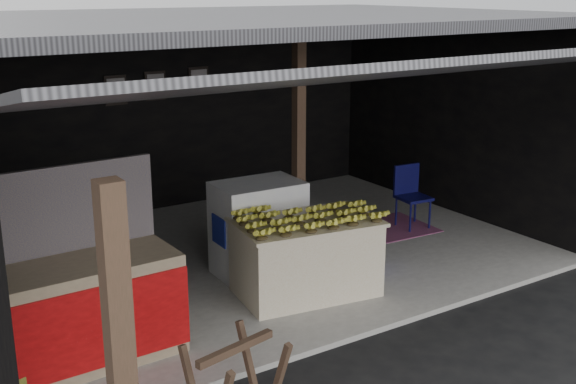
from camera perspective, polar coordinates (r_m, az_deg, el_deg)
ground at (r=7.38m, az=7.24°, el=-11.00°), size 80.00×80.00×0.00m
concrete_slab at (r=9.24m, az=-2.83°, el=-4.98°), size 7.00×5.00×0.06m
shophouse at (r=8.98m, az=-4.04°, el=8.07°), size 7.40×7.29×3.02m
banana_table at (r=7.91m, az=1.42°, el=-5.15°), size 1.66×1.16×0.84m
banana_pile at (r=7.74m, az=1.45°, el=-1.67°), size 1.53×1.05×0.17m
white_crate at (r=8.42m, az=-2.36°, el=-2.88°), size 1.02×0.72×1.11m
neighbor_stall at (r=6.75m, az=-15.97°, el=-8.74°), size 1.72×0.81×1.76m
sawhorse at (r=5.75m, az=-4.13°, el=-14.25°), size 0.75×0.74×0.71m
water_barrel at (r=8.78m, az=6.36°, el=-4.42°), size 0.31×0.31×0.45m
plastic_chair at (r=10.23m, az=9.62°, el=0.10°), size 0.45×0.45×0.87m
magenta_rug at (r=10.12m, az=7.15°, el=-2.97°), size 1.56×1.09×0.01m
picture_frames at (r=10.79m, az=-10.27°, el=8.28°), size 1.62×0.04×0.46m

